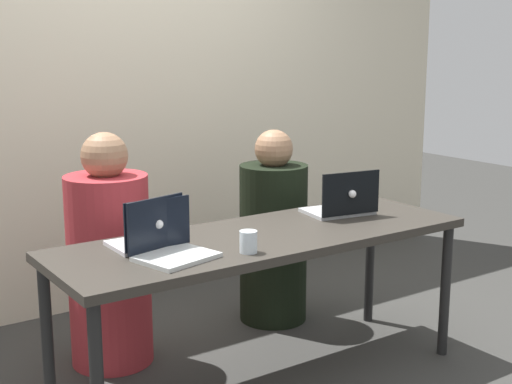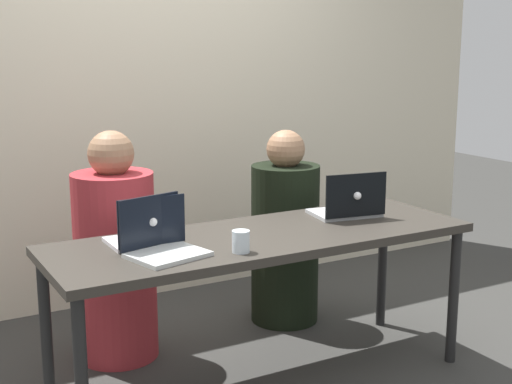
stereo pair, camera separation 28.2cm
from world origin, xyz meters
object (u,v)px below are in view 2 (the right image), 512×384
object	(u,v)px
laptop_front_left	(161,243)
person_on_left	(115,259)
laptop_back_left	(146,234)
laptop_back_right	(348,207)
person_on_right	(285,237)
water_glass_left	(241,243)

from	to	relation	value
laptop_front_left	person_on_left	bearing A→B (deg)	73.99
laptop_front_left	laptop_back_left	xyz separation A→B (m)	(-0.00, 0.16, -0.00)
laptop_front_left	laptop_back_right	xyz separation A→B (m)	(1.04, 0.15, -0.00)
laptop_back_left	laptop_back_right	world-z (taller)	laptop_back_right
laptop_front_left	laptop_back_right	size ratio (longest dim) A/B	0.95
laptop_back_left	laptop_back_right	xyz separation A→B (m)	(1.05, -0.01, 0.00)
person_on_right	water_glass_left	bearing A→B (deg)	36.27
person_on_left	laptop_back_right	size ratio (longest dim) A/B	3.24
person_on_right	water_glass_left	xyz separation A→B (m)	(-0.71, -0.81, 0.27)
laptop_front_left	laptop_back_right	distance (m)	1.05
person_on_left	water_glass_left	size ratio (longest dim) A/B	12.59
person_on_left	water_glass_left	distance (m)	0.89
person_on_right	laptop_back_right	distance (m)	0.60
person_on_right	laptop_front_left	size ratio (longest dim) A/B	3.24
person_on_right	water_glass_left	size ratio (longest dim) A/B	11.98
person_on_right	laptop_back_left	size ratio (longest dim) A/B	3.73
laptop_front_left	laptop_back_left	size ratio (longest dim) A/B	1.15
laptop_back_left	person_on_left	bearing A→B (deg)	-92.97
laptop_back_right	person_on_right	bearing A→B (deg)	-77.36
person_on_left	laptop_front_left	size ratio (longest dim) A/B	3.40
laptop_back_right	water_glass_left	bearing A→B (deg)	29.30
laptop_front_left	laptop_back_left	distance (m)	0.16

